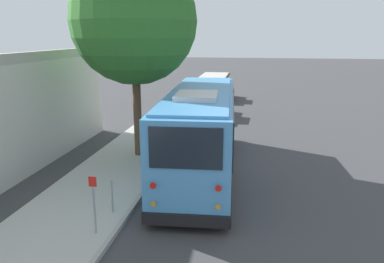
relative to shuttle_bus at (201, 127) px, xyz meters
name	(u,v)px	position (x,y,z in m)	size (l,w,h in m)	color
ground_plane	(212,163)	(1.21, -0.37, -1.89)	(160.00, 160.00, 0.00)	#3D3D3F
sidewalk_slab	(130,157)	(1.21, 3.42, -1.82)	(80.00, 3.39, 0.15)	#B2AFA8
curb_strip	(168,159)	(1.21, 1.66, -1.82)	(80.00, 0.14, 0.15)	#9D9A94
shuttle_bus	(201,127)	(0.00, 0.00, 0.00)	(10.36, 3.31, 3.54)	#4C93D1
parked_sedan_black	(212,109)	(10.73, 0.74, -1.31)	(4.62, 1.91, 1.27)	black
parked_sedan_maroon	(222,93)	(17.91, 0.62, -1.31)	(4.59, 1.88, 1.27)	maroon
street_tree	(135,12)	(1.55, 3.06, 4.53)	(5.38, 5.38, 9.41)	brown
sign_post_near	(94,205)	(-5.64, 2.12, -0.88)	(0.06, 0.22, 1.67)	gray
sign_post_far	(112,197)	(-4.34, 2.12, -1.22)	(0.06, 0.06, 1.04)	gray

